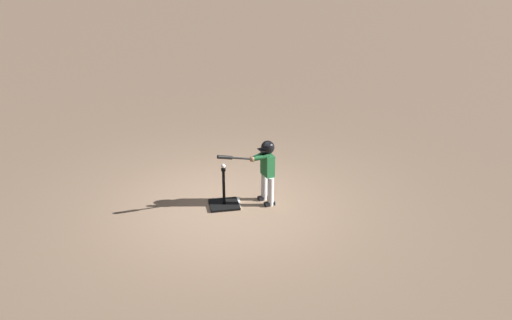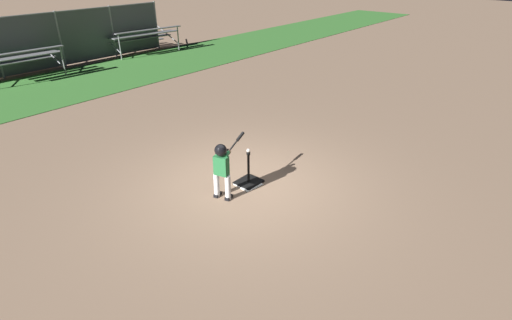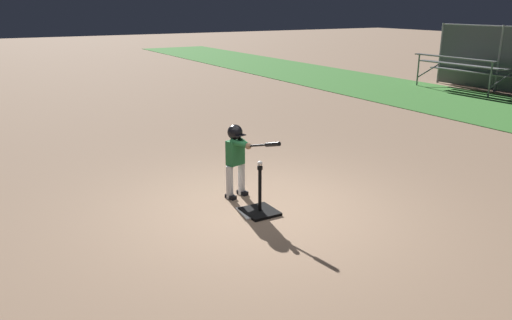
{
  "view_description": "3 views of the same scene",
  "coord_description": "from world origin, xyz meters",
  "px_view_note": "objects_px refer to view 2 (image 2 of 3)",
  "views": [
    {
      "loc": [
        1.28,
        8.98,
        4.75
      ],
      "look_at": [
        -0.46,
        0.16,
        0.89
      ],
      "focal_mm": 42.0,
      "sensor_mm": 36.0,
      "label": 1
    },
    {
      "loc": [
        -5.28,
        -4.7,
        4.18
      ],
      "look_at": [
        -0.05,
        -0.31,
        0.66
      ],
      "focal_mm": 28.0,
      "sensor_mm": 36.0,
      "label": 2
    },
    {
      "loc": [
        5.68,
        -3.38,
        2.83
      ],
      "look_at": [
        -0.38,
        0.17,
        0.64
      ],
      "focal_mm": 35.0,
      "sensor_mm": 36.0,
      "label": 3
    }
  ],
  "objects_px": {
    "baseball": "(248,151)",
    "batter_child": "(222,164)",
    "batting_tee": "(249,179)",
    "bleachers_far_left": "(17,62)",
    "bleachers_left_center": "(138,39)"
  },
  "relations": [
    {
      "from": "bleachers_left_center",
      "to": "batter_child",
      "type": "bearing_deg",
      "value": -119.03
    },
    {
      "from": "batter_child",
      "to": "bleachers_left_center",
      "type": "height_order",
      "value": "bleachers_left_center"
    },
    {
      "from": "batting_tee",
      "to": "bleachers_far_left",
      "type": "distance_m",
      "value": 12.03
    },
    {
      "from": "batter_child",
      "to": "bleachers_far_left",
      "type": "distance_m",
      "value": 12.04
    },
    {
      "from": "batter_child",
      "to": "batting_tee",
      "type": "bearing_deg",
      "value": -1.79
    },
    {
      "from": "baseball",
      "to": "batter_child",
      "type": "bearing_deg",
      "value": 178.21
    },
    {
      "from": "batting_tee",
      "to": "baseball",
      "type": "relative_size",
      "value": 9.49
    },
    {
      "from": "batting_tee",
      "to": "baseball",
      "type": "height_order",
      "value": "baseball"
    },
    {
      "from": "baseball",
      "to": "bleachers_far_left",
      "type": "xyz_separation_m",
      "value": [
        0.44,
        12.01,
        -0.16
      ]
    },
    {
      "from": "baseball",
      "to": "bleachers_left_center",
      "type": "height_order",
      "value": "bleachers_left_center"
    },
    {
      "from": "baseball",
      "to": "bleachers_left_center",
      "type": "xyz_separation_m",
      "value": [
        6.17,
        12.43,
        -0.16
      ]
    },
    {
      "from": "batting_tee",
      "to": "baseball",
      "type": "xyz_separation_m",
      "value": [
        0.0,
        0.0,
        0.66
      ]
    },
    {
      "from": "batter_child",
      "to": "baseball",
      "type": "bearing_deg",
      "value": -1.79
    },
    {
      "from": "batting_tee",
      "to": "bleachers_far_left",
      "type": "height_order",
      "value": "bleachers_far_left"
    },
    {
      "from": "baseball",
      "to": "bleachers_far_left",
      "type": "relative_size",
      "value": 0.03
    }
  ]
}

